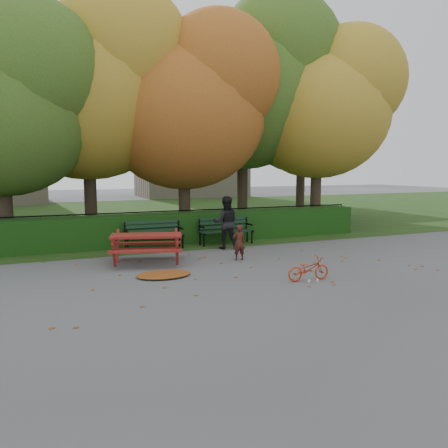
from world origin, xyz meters
name	(u,v)px	position (x,y,z in m)	size (l,w,h in m)	color
ground	(242,271)	(0.00, 0.00, 0.00)	(90.00, 90.00, 0.00)	slate
grass_strip	(132,215)	(0.00, 14.00, 0.01)	(90.00, 90.00, 0.00)	#1C3211
building_right	(190,128)	(8.00, 28.00, 6.00)	(9.00, 6.00, 12.00)	tan
hedge	(186,228)	(0.00, 4.50, 0.50)	(13.00, 0.90, 1.00)	black
iron_fence	(179,224)	(0.00, 5.30, 0.54)	(14.00, 0.04, 1.02)	black
tree_a	(10,100)	(-5.19, 5.58, 4.52)	(5.88, 5.60, 7.48)	black
tree_b	(98,84)	(-2.44, 6.75, 5.40)	(6.72, 6.40, 8.79)	black
tree_c	(194,103)	(0.83, 5.96, 4.82)	(6.30, 6.00, 8.00)	black
tree_d	(254,83)	(3.88, 7.23, 5.98)	(7.14, 6.80, 9.58)	black
tree_e	(328,104)	(6.52, 5.77, 5.08)	(6.09, 5.80, 8.16)	black
tree_g	(310,111)	(8.33, 9.76, 5.37)	(6.30, 6.00, 8.55)	black
bench_left	(153,232)	(-1.30, 3.70, 0.52)	(1.80, 0.57, 0.88)	black
bench_right	(225,228)	(1.10, 3.70, 0.52)	(1.80, 0.57, 0.88)	black
picnic_table	(146,241)	(-1.97, 1.71, 0.60)	(2.13, 1.89, 0.88)	maroon
leaf_pile	(164,274)	(-1.92, 0.21, 0.04)	(1.26, 0.88, 0.09)	#6A330E
leaf_scatter	(237,268)	(0.00, 0.30, 0.01)	(9.00, 5.70, 0.01)	#6A330E
child	(239,242)	(0.45, 1.18, 0.48)	(0.35, 0.23, 0.97)	#3E1A13
adult	(226,223)	(0.79, 2.90, 0.82)	(0.79, 0.62, 1.63)	black
bicycle	(308,269)	(0.96, -1.40, 0.26)	(0.35, 1.01, 0.53)	#B82F11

